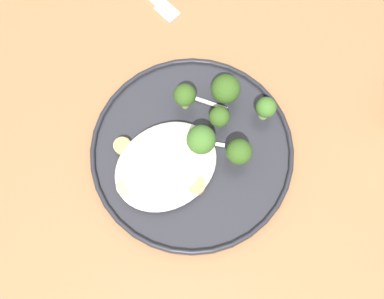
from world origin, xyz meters
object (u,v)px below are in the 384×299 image
seared_scallop_tiny_bay (175,145)px  broccoli_floret_left_leaning (226,89)px  seared_scallop_on_noodles (191,152)px  seared_scallop_left_edge (127,187)px  seared_scallop_tilted_round (195,185)px  seared_scallop_front_small (165,175)px  broccoli_floret_center_pile (201,140)px  broccoli_floret_split_head (239,152)px  seared_scallop_center_golden (122,146)px  broccoli_floret_beside_noodles (219,117)px  broccoli_floret_front_edge (185,96)px  dinner_plate (192,152)px  broccoli_floret_small_sprig (266,108)px

seared_scallop_tiny_bay → broccoli_floret_left_leaning: (0.10, 0.02, 0.02)m
seared_scallop_on_noodles → seared_scallop_left_edge: 0.10m
seared_scallop_tilted_round → seared_scallop_tiny_bay: bearing=82.9°
seared_scallop_front_small → broccoli_floret_center_pile: broccoli_floret_center_pile is taller
seared_scallop_left_edge → seared_scallop_front_small: bearing=-15.6°
seared_scallop_tilted_round → broccoli_floret_split_head: size_ratio=0.50×
broccoli_floret_split_head → seared_scallop_tiny_bay: bearing=134.7°
seared_scallop_center_golden → seared_scallop_left_edge: bearing=-115.3°
seared_scallop_center_golden → seared_scallop_front_small: bearing=-68.7°
broccoli_floret_beside_noodles → seared_scallop_on_noodles: bearing=-164.7°
broccoli_floret_split_head → broccoli_floret_beside_noodles: (0.01, 0.06, -0.01)m
seared_scallop_tilted_round → broccoli_floret_center_pile: bearing=48.1°
seared_scallop_tiny_bay → broccoli_floret_beside_noodles: 0.07m
seared_scallop_on_noodles → seared_scallop_tilted_round: bearing=-116.9°
seared_scallop_tilted_round → broccoli_floret_center_pile: broccoli_floret_center_pile is taller
broccoli_floret_center_pile → seared_scallop_center_golden: bearing=145.9°
seared_scallop_front_small → seared_scallop_on_noodles: bearing=9.6°
seared_scallop_tiny_bay → broccoli_floret_front_edge: broccoli_floret_front_edge is taller
dinner_plate → seared_scallop_tiny_bay: size_ratio=9.72×
seared_scallop_left_edge → broccoli_floret_front_edge: 0.15m
seared_scallop_left_edge → dinner_plate: bearing=-2.2°
seared_scallop_front_small → broccoli_floret_small_sprig: (0.17, -0.00, 0.02)m
broccoli_floret_left_leaning → broccoli_floret_center_pile: (-0.07, -0.04, 0.01)m
broccoli_floret_beside_noodles → seared_scallop_center_golden: bearing=161.1°
dinner_plate → seared_scallop_left_edge: (-0.10, 0.00, 0.01)m
seared_scallop_center_golden → seared_scallop_tilted_round: bearing=-62.6°
broccoli_floret_split_head → broccoli_floret_center_pile: 0.05m
dinner_plate → broccoli_floret_center_pile: size_ratio=4.72×
broccoli_floret_beside_noodles → broccoli_floret_center_pile: (-0.04, -0.02, 0.01)m
seared_scallop_tiny_bay → broccoli_floret_center_pile: bearing=-36.5°
seared_scallop_front_small → broccoli_floret_center_pile: 0.07m
seared_scallop_tilted_round → broccoli_floret_beside_noodles: size_ratio=0.62×
seared_scallop_center_golden → broccoli_floret_split_head: broccoli_floret_split_head is taller
broccoli_floret_center_pile → broccoli_floret_front_edge: bearing=75.2°
dinner_plate → seared_scallop_front_small: seared_scallop_front_small is taller
seared_scallop_left_edge → broccoli_floret_split_head: (0.15, -0.05, 0.02)m
seared_scallop_tiny_bay → broccoli_floret_left_leaning: bearing=12.3°
broccoli_floret_small_sprig → broccoli_floret_beside_noodles: 0.07m
seared_scallop_left_edge → broccoli_floret_left_leaning: 0.19m
broccoli_floret_front_edge → broccoli_floret_center_pile: bearing=-104.8°
dinner_plate → broccoli_floret_front_edge: bearing=64.4°
dinner_plate → broccoli_floret_front_edge: 0.08m
seared_scallop_center_golden → broccoli_floret_small_sprig: broccoli_floret_small_sprig is taller
broccoli_floret_split_head → broccoli_floret_front_edge: 0.11m
seared_scallop_center_golden → broccoli_floret_split_head: size_ratio=0.44×
seared_scallop_on_noodles → broccoli_floret_beside_noodles: 0.06m
dinner_plate → broccoli_floret_left_leaning: size_ratio=5.09×
seared_scallop_center_golden → seared_scallop_tilted_round: 0.12m
seared_scallop_on_noodles → broccoli_floret_split_head: bearing=-40.3°
seared_scallop_tiny_bay → broccoli_floret_split_head: (0.06, -0.06, 0.03)m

